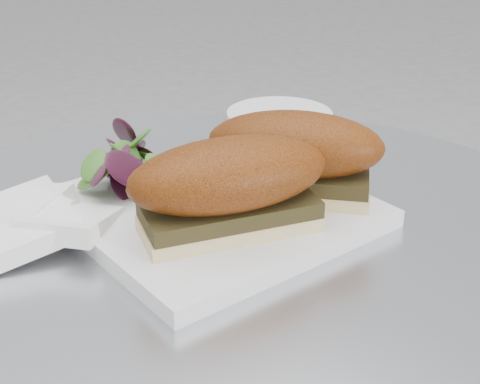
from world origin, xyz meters
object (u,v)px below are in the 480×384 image
object	(u,v)px
plate	(213,209)
saucer	(280,116)
sandwich_left	(230,185)
sandwich_right	(295,154)

from	to	relation	value
plate	saucer	size ratio (longest dim) A/B	1.81
sandwich_left	sandwich_right	bearing A→B (deg)	27.93
plate	sandwich_left	distance (m)	0.08
sandwich_left	saucer	bearing A→B (deg)	58.69
plate	saucer	bearing A→B (deg)	39.12
sandwich_left	plate	bearing A→B (deg)	85.68
saucer	sandwich_left	bearing A→B (deg)	-135.35
plate	saucer	world-z (taller)	plate
plate	sandwich_right	size ratio (longest dim) A/B	1.49
saucer	plate	bearing A→B (deg)	-140.88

